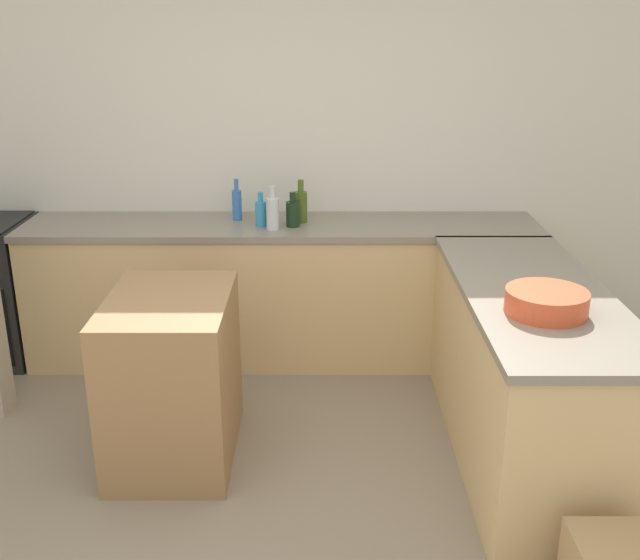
% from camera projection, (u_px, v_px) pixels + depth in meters
% --- Properties ---
extents(ground_plane, '(14.00, 14.00, 0.00)m').
position_uv_depth(ground_plane, '(264.00, 558.00, 3.12)').
color(ground_plane, gray).
extents(wall_back, '(8.00, 0.06, 2.70)m').
position_uv_depth(wall_back, '(285.00, 144.00, 4.84)').
color(wall_back, silver).
rests_on(wall_back, ground_plane).
extents(counter_back, '(3.23, 0.62, 0.91)m').
position_uv_depth(counter_back, '(285.00, 291.00, 4.83)').
color(counter_back, '#D6B27A').
rests_on(counter_back, ground_plane).
extents(counter_peninsula, '(0.69, 1.82, 0.91)m').
position_uv_depth(counter_peninsula, '(529.00, 375.00, 3.71)').
color(counter_peninsula, '#D6B27A').
rests_on(counter_peninsula, ground_plane).
extents(island_table, '(0.59, 0.83, 0.85)m').
position_uv_depth(island_table, '(175.00, 377.00, 3.74)').
color(island_table, '#997047').
rests_on(island_table, ground_plane).
extents(mixing_bowl, '(0.36, 0.36, 0.10)m').
position_uv_depth(mixing_bowl, '(549.00, 302.00, 3.25)').
color(mixing_bowl, '#DB512D').
rests_on(mixing_bowl, counter_peninsula).
extents(vinegar_bottle_clear, '(0.08, 0.08, 0.27)m').
position_uv_depth(vinegar_bottle_clear, '(275.00, 212.00, 4.51)').
color(vinegar_bottle_clear, silver).
rests_on(vinegar_bottle_clear, counter_back).
extents(olive_oil_bottle, '(0.08, 0.08, 0.27)m').
position_uv_depth(olive_oil_bottle, '(303.00, 205.00, 4.68)').
color(olive_oil_bottle, '#475B1E').
rests_on(olive_oil_bottle, counter_back).
extents(dish_soap_bottle, '(0.07, 0.07, 0.21)m').
position_uv_depth(dish_soap_bottle, '(263.00, 213.00, 4.60)').
color(dish_soap_bottle, '#338CBF').
rests_on(dish_soap_bottle, counter_back).
extents(water_bottle_blue, '(0.06, 0.06, 0.26)m').
position_uv_depth(water_bottle_blue, '(239.00, 204.00, 4.72)').
color(water_bottle_blue, '#386BB7').
rests_on(water_bottle_blue, counter_back).
extents(wine_bottle_dark, '(0.08, 0.08, 0.22)m').
position_uv_depth(wine_bottle_dark, '(295.00, 213.00, 4.58)').
color(wine_bottle_dark, black).
rests_on(wine_bottle_dark, counter_back).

